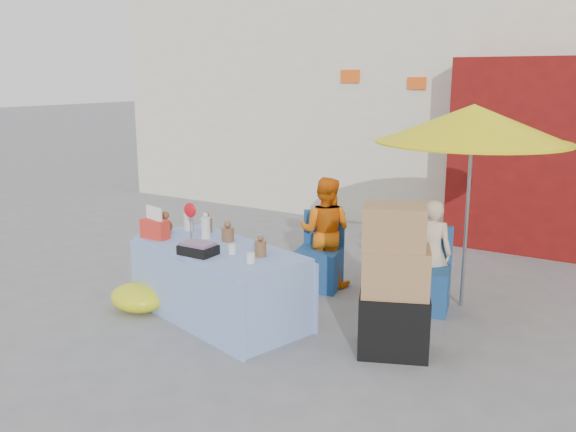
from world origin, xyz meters
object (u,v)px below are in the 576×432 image
Objects in this scene: chair_right at (425,285)px; umbrella at (473,125)px; vendor_orange at (325,232)px; box_stack at (394,286)px; chair_left at (319,266)px; vendor_beige at (431,253)px; market_table at (218,281)px.

chair_right is 1.69m from umbrella.
box_stack is at bearing 124.27° from vendor_orange.
chair_left is 0.40m from vendor_orange.
box_stack is at bearing -98.00° from umbrella.
vendor_beige reaches higher than chair_left.
chair_left is 0.75× the size of vendor_beige.
chair_left is 0.65× the size of box_stack.
umbrella is at bearing -2.52° from chair_left.
box_stack is (0.10, -1.25, 0.04)m from vendor_beige.
vendor_beige is 1.26m from box_stack.
vendor_orange is 1.10× the size of vendor_beige.
market_table is at bearing -174.48° from box_stack.
box_stack is (0.11, -1.12, 0.35)m from chair_right.
market_table is 2.95m from umbrella.
umbrella is at bearing 30.25° from chair_right.
umbrella is (1.98, 1.58, 1.52)m from market_table.
market_table is 2.21m from vendor_beige.
chair_left is at bearing 140.47° from box_stack.
vendor_orange is 2.01m from umbrella.
chair_left is 0.41× the size of umbrella.
box_stack is at bearing 21.45° from market_table.
chair_right is 0.68× the size of vendor_orange.
box_stack is (-0.20, -1.40, -1.29)m from umbrella.
umbrella is at bearing 54.49° from market_table.
market_table reaches higher than chair_right.
box_stack reaches higher than market_table.
market_table is at bearing -155.25° from chair_right.
vendor_beige is at bearing -153.43° from umbrella.
vendor_beige is at bearing -6.78° from chair_left.
vendor_orange is at bearing 89.26° from market_table.
box_stack is at bearing 81.78° from vendor_beige.
box_stack reaches higher than vendor_orange.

